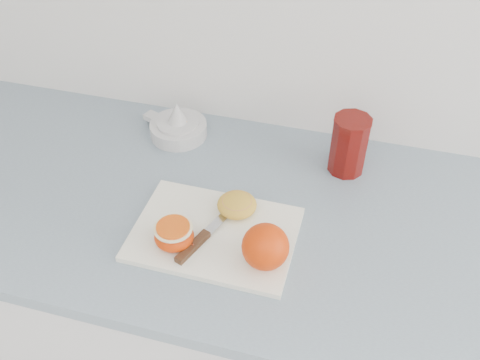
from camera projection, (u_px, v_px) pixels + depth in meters
The scene contains 8 objects.
counter at pixel (236, 326), 1.40m from camera, with size 2.49×0.64×0.89m.
cutting_board at pixel (214, 234), 1.04m from camera, with size 0.31×0.22×0.01m, color white.
whole_orange at pixel (265, 247), 0.95m from camera, with size 0.09×0.09×0.09m.
half_orange at pixel (174, 235), 1.00m from camera, with size 0.08×0.08×0.05m.
squeezed_shell at pixel (237, 204), 1.07m from camera, with size 0.08×0.08×0.03m.
paring_knife at pixel (199, 241), 1.01m from camera, with size 0.09×0.20×0.01m.
citrus_juicer at pixel (178, 126), 1.27m from camera, with size 0.17×0.14×0.09m.
red_tumbler at pixel (349, 147), 1.15m from camera, with size 0.08×0.08×0.14m.
Camera 1 is at (0.10, 0.94, 1.67)m, focal length 40.00 mm.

